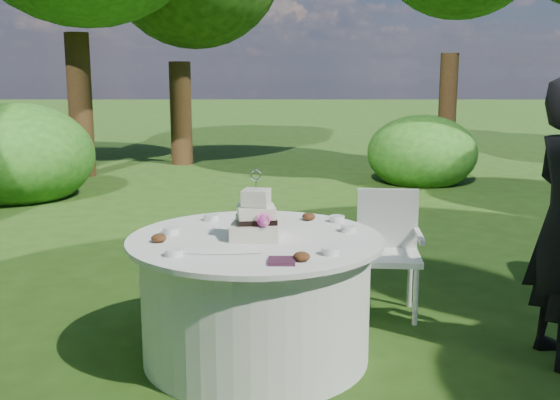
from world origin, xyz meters
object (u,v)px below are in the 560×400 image
object	(u,v)px
table	(256,297)
cake	(256,220)
napkins	(282,261)
chair	(388,243)

from	to	relation	value
table	cake	world-z (taller)	cake
napkins	cake	world-z (taller)	cake
napkins	cake	xyz separation A→B (m)	(-0.15, 0.52, 0.10)
napkins	cake	size ratio (longest dim) A/B	0.33
table	chair	world-z (taller)	chair
table	chair	distance (m)	1.24
cake	chair	size ratio (longest dim) A/B	0.46
table	cake	size ratio (longest dim) A/B	3.73
napkins	cake	bearing A→B (deg)	106.25
cake	chair	bearing A→B (deg)	41.41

